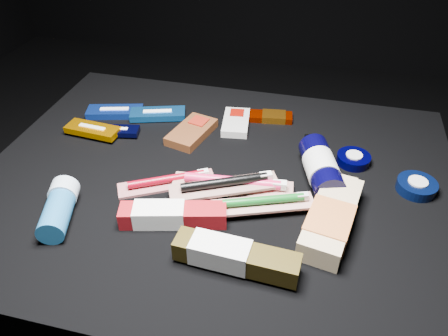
% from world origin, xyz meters
% --- Properties ---
extents(ground, '(3.00, 3.00, 0.00)m').
position_xyz_m(ground, '(0.00, 0.00, 0.00)').
color(ground, black).
rests_on(ground, ground).
extents(cloth_table, '(0.98, 0.78, 0.40)m').
position_xyz_m(cloth_table, '(0.00, 0.00, 0.20)').
color(cloth_table, black).
rests_on(cloth_table, ground).
extents(luna_bar_0, '(0.15, 0.09, 0.02)m').
position_xyz_m(luna_bar_0, '(-0.31, 0.18, 0.41)').
color(luna_bar_0, '#1335A0').
rests_on(luna_bar_0, cloth_table).
extents(luna_bar_1, '(0.14, 0.09, 0.02)m').
position_xyz_m(luna_bar_1, '(-0.20, 0.20, 0.41)').
color(luna_bar_1, '#14559D').
rests_on(luna_bar_1, cloth_table).
extents(luna_bar_2, '(0.11, 0.06, 0.01)m').
position_xyz_m(luna_bar_2, '(-0.27, 0.10, 0.41)').
color(luna_bar_2, black).
rests_on(luna_bar_2, cloth_table).
extents(luna_bar_3, '(0.13, 0.06, 0.02)m').
position_xyz_m(luna_bar_3, '(-0.32, 0.08, 0.42)').
color(luna_bar_3, '#C67700').
rests_on(luna_bar_3, cloth_table).
extents(clif_bar_0, '(0.10, 0.14, 0.02)m').
position_xyz_m(clif_bar_0, '(-0.09, 0.14, 0.41)').
color(clif_bar_0, '#502914').
rests_on(clif_bar_0, cloth_table).
extents(clif_bar_1, '(0.08, 0.12, 0.02)m').
position_xyz_m(clif_bar_1, '(-0.00, 0.21, 0.41)').
color(clif_bar_1, '#ADADA6').
rests_on(clif_bar_1, cloth_table).
extents(power_bar, '(0.14, 0.06, 0.02)m').
position_xyz_m(power_bar, '(0.07, 0.25, 0.41)').
color(power_bar, '#711200').
rests_on(power_bar, cloth_table).
extents(lotion_bottle, '(0.11, 0.20, 0.06)m').
position_xyz_m(lotion_bottle, '(0.21, 0.05, 0.43)').
color(lotion_bottle, black).
rests_on(lotion_bottle, cloth_table).
extents(cream_tin_upper, '(0.07, 0.07, 0.02)m').
position_xyz_m(cream_tin_upper, '(0.28, 0.12, 0.41)').
color(cream_tin_upper, black).
rests_on(cream_tin_upper, cloth_table).
extents(cream_tin_lower, '(0.08, 0.08, 0.02)m').
position_xyz_m(cream_tin_lower, '(0.40, 0.06, 0.41)').
color(cream_tin_lower, black).
rests_on(cream_tin_lower, cloth_table).
extents(bodywash_bottle, '(0.11, 0.22, 0.05)m').
position_xyz_m(bodywash_bottle, '(0.24, -0.09, 0.42)').
color(bodywash_bottle, tan).
rests_on(bodywash_bottle, cloth_table).
extents(deodorant_stick, '(0.09, 0.14, 0.05)m').
position_xyz_m(deodorant_stick, '(-0.25, -0.18, 0.43)').
color(deodorant_stick, '#1C5A8D').
rests_on(deodorant_stick, cloth_table).
extents(toothbrush_pack_0, '(0.19, 0.13, 0.02)m').
position_xyz_m(toothbrush_pack_0, '(-0.09, -0.04, 0.41)').
color(toothbrush_pack_0, '#A39C99').
rests_on(toothbrush_pack_0, cloth_table).
extents(toothbrush_pack_1, '(0.24, 0.08, 0.03)m').
position_xyz_m(toothbrush_pack_1, '(0.05, -0.03, 0.42)').
color(toothbrush_pack_1, '#BAB2AE').
rests_on(toothbrush_pack_1, cloth_table).
extents(toothbrush_pack_2, '(0.20, 0.11, 0.02)m').
position_xyz_m(toothbrush_pack_2, '(0.11, -0.08, 0.42)').
color(toothbrush_pack_2, silver).
rests_on(toothbrush_pack_2, cloth_table).
extents(toothbrush_pack_3, '(0.21, 0.14, 0.02)m').
position_xyz_m(toothbrush_pack_3, '(0.03, -0.05, 0.43)').
color(toothbrush_pack_3, '#AAA39F').
rests_on(toothbrush_pack_3, cloth_table).
extents(toothpaste_carton_red, '(0.20, 0.09, 0.04)m').
position_xyz_m(toothpaste_carton_red, '(-0.05, -0.15, 0.42)').
color(toothpaste_carton_red, maroon).
rests_on(toothpaste_carton_red, cloth_table).
extents(toothpaste_carton_green, '(0.21, 0.06, 0.04)m').
position_xyz_m(toothpaste_carton_green, '(0.08, -0.22, 0.43)').
color(toothpaste_carton_green, '#32280A').
rests_on(toothpaste_carton_green, cloth_table).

